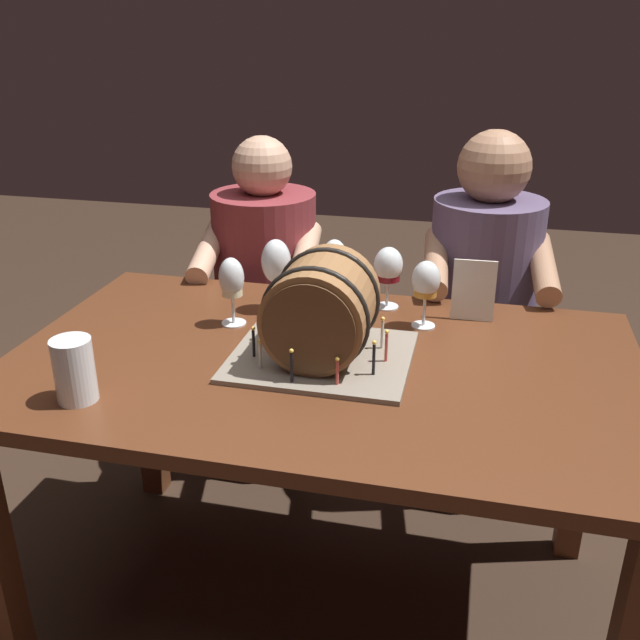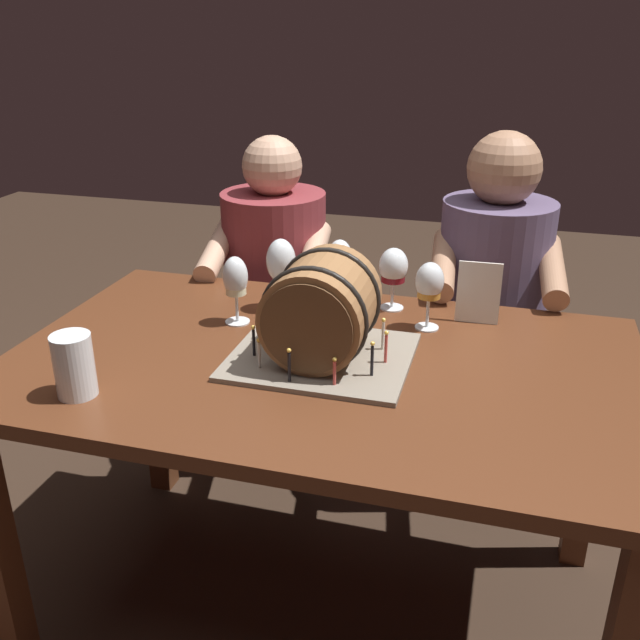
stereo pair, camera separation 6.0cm
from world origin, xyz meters
name	(u,v)px [view 2 (the right image)]	position (x,y,z in m)	size (l,w,h in m)	color
ground_plane	(321,605)	(0.00, 0.00, 0.00)	(8.00, 8.00, 0.00)	#332319
dining_table	(322,399)	(0.00, 0.00, 0.65)	(1.46, 0.89, 0.76)	#562D19
barrel_cake	(320,314)	(0.00, 0.00, 0.87)	(0.41, 0.35, 0.25)	gray
wine_glass_white	(235,280)	(-0.27, 0.14, 0.88)	(0.06, 0.06, 0.18)	white
wine_glass_red	(393,268)	(0.10, 0.35, 0.87)	(0.08, 0.08, 0.17)	white
wine_glass_amber	(430,284)	(0.21, 0.24, 0.88)	(0.07, 0.07, 0.18)	white
wine_glass_rose	(340,262)	(-0.04, 0.34, 0.88)	(0.07, 0.07, 0.18)	white
wine_glass_empty	(281,262)	(-0.19, 0.26, 0.89)	(0.08, 0.08, 0.20)	white
beer_pint	(74,368)	(-0.45, -0.30, 0.82)	(0.08, 0.08, 0.14)	white
menu_card	(479,293)	(0.33, 0.32, 0.84)	(0.11, 0.01, 0.16)	silver
person_seated_left	(276,319)	(-0.35, 0.69, 0.53)	(0.41, 0.50, 1.15)	#4C1B1E
person_seated_right	(487,337)	(0.35, 0.69, 0.55)	(0.40, 0.48, 1.19)	#372D40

